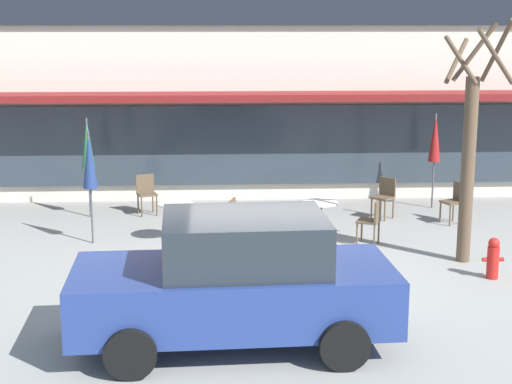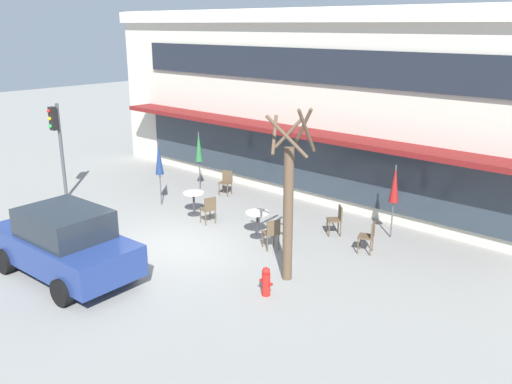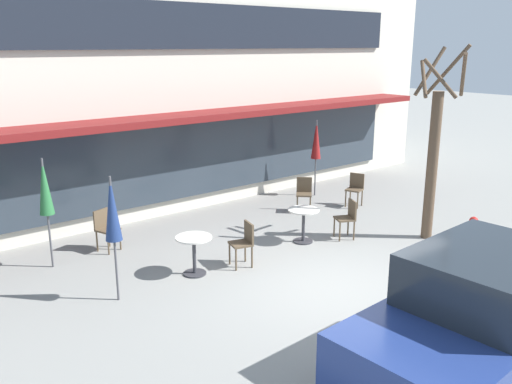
{
  "view_description": "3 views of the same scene",
  "coord_description": "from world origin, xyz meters",
  "px_view_note": "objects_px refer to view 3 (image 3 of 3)",
  "views": [
    {
      "loc": [
        -0.79,
        -12.58,
        4.18
      ],
      "look_at": [
        -0.04,
        2.3,
        0.98
      ],
      "focal_mm": 55.0,
      "sensor_mm": 36.0,
      "label": 1
    },
    {
      "loc": [
        11.18,
        -8.75,
        6.01
      ],
      "look_at": [
        0.69,
        2.87,
        1.14
      ],
      "focal_mm": 38.0,
      "sensor_mm": 36.0,
      "label": 2
    },
    {
      "loc": [
        -6.77,
        -5.83,
        4.27
      ],
      "look_at": [
        0.74,
        3.39,
        1.02
      ],
      "focal_mm": 38.0,
      "sensor_mm": 36.0,
      "label": 3
    }
  ],
  "objects_px": {
    "cafe_chair_3": "(304,192)",
    "cafe_table_streetside": "(303,220)",
    "patio_umbrella_cream_folded": "(45,188)",
    "cafe_chair_1": "(355,187)",
    "parked_sedan": "(481,317)",
    "cafe_chair_2": "(105,227)",
    "fire_hydrant": "(472,232)",
    "street_tree": "(434,152)",
    "cafe_chair_0": "(348,216)",
    "patio_umbrella_corner_open": "(112,210)",
    "cafe_chair_4": "(244,241)",
    "patio_umbrella_green_folded": "(316,140)",
    "cafe_table_near_wall": "(194,249)"
  },
  "relations": [
    {
      "from": "cafe_chair_4",
      "to": "cafe_chair_1",
      "type": "bearing_deg",
      "value": 15.56
    },
    {
      "from": "patio_umbrella_green_folded",
      "to": "patio_umbrella_corner_open",
      "type": "xyz_separation_m",
      "value": [
        -7.41,
        -2.62,
        0.0
      ]
    },
    {
      "from": "parked_sedan",
      "to": "street_tree",
      "type": "height_order",
      "value": "street_tree"
    },
    {
      "from": "cafe_chair_0",
      "to": "cafe_chair_1",
      "type": "relative_size",
      "value": 1.0
    },
    {
      "from": "cafe_chair_3",
      "to": "cafe_table_streetside",
      "type": "bearing_deg",
      "value": -134.34
    },
    {
      "from": "patio_umbrella_green_folded",
      "to": "patio_umbrella_cream_folded",
      "type": "height_order",
      "value": "same"
    },
    {
      "from": "cafe_table_near_wall",
      "to": "street_tree",
      "type": "bearing_deg",
      "value": -17.07
    },
    {
      "from": "cafe_chair_2",
      "to": "cafe_chair_0",
      "type": "bearing_deg",
      "value": -31.24
    },
    {
      "from": "patio_umbrella_green_folded",
      "to": "cafe_chair_0",
      "type": "height_order",
      "value": "patio_umbrella_green_folded"
    },
    {
      "from": "patio_umbrella_green_folded",
      "to": "patio_umbrella_cream_folded",
      "type": "bearing_deg",
      "value": -176.59
    },
    {
      "from": "patio_umbrella_cream_folded",
      "to": "cafe_chair_3",
      "type": "relative_size",
      "value": 2.47
    },
    {
      "from": "cafe_chair_1",
      "to": "cafe_chair_3",
      "type": "xyz_separation_m",
      "value": [
        -1.41,
        0.54,
        0.0
      ]
    },
    {
      "from": "cafe_chair_0",
      "to": "fire_hydrant",
      "type": "xyz_separation_m",
      "value": [
        1.63,
        -2.11,
        -0.17
      ]
    },
    {
      "from": "patio_umbrella_corner_open",
      "to": "cafe_table_near_wall",
      "type": "bearing_deg",
      "value": 2.91
    },
    {
      "from": "patio_umbrella_corner_open",
      "to": "street_tree",
      "type": "xyz_separation_m",
      "value": [
        6.86,
        -1.53,
        0.35
      ]
    },
    {
      "from": "street_tree",
      "to": "cafe_table_near_wall",
      "type": "bearing_deg",
      "value": 162.93
    },
    {
      "from": "patio_umbrella_green_folded",
      "to": "street_tree",
      "type": "height_order",
      "value": "street_tree"
    },
    {
      "from": "cafe_chair_0",
      "to": "fire_hydrant",
      "type": "height_order",
      "value": "cafe_chair_0"
    },
    {
      "from": "cafe_chair_0",
      "to": "cafe_chair_3",
      "type": "xyz_separation_m",
      "value": [
        0.7,
        2.14,
        0.0
      ]
    },
    {
      "from": "cafe_chair_1",
      "to": "street_tree",
      "type": "relative_size",
      "value": 0.21
    },
    {
      "from": "patio_umbrella_green_folded",
      "to": "street_tree",
      "type": "xyz_separation_m",
      "value": [
        -0.56,
        -4.15,
        0.35
      ]
    },
    {
      "from": "street_tree",
      "to": "cafe_chair_0",
      "type": "bearing_deg",
      "value": 142.6
    },
    {
      "from": "cafe_chair_4",
      "to": "cafe_chair_2",
      "type": "bearing_deg",
      "value": 124.98
    },
    {
      "from": "cafe_table_streetside",
      "to": "cafe_chair_4",
      "type": "distance_m",
      "value": 1.85
    },
    {
      "from": "patio_umbrella_green_folded",
      "to": "cafe_chair_3",
      "type": "height_order",
      "value": "patio_umbrella_green_folded"
    },
    {
      "from": "cafe_table_streetside",
      "to": "cafe_chair_2",
      "type": "bearing_deg",
      "value": 147.4
    },
    {
      "from": "street_tree",
      "to": "patio_umbrella_green_folded",
      "type": "bearing_deg",
      "value": 82.34
    },
    {
      "from": "fire_hydrant",
      "to": "cafe_table_streetside",
      "type": "bearing_deg",
      "value": 135.08
    },
    {
      "from": "fire_hydrant",
      "to": "parked_sedan",
      "type": "bearing_deg",
      "value": -149.7
    },
    {
      "from": "cafe_chair_2",
      "to": "fire_hydrant",
      "type": "bearing_deg",
      "value": -38.25
    },
    {
      "from": "cafe_table_streetside",
      "to": "parked_sedan",
      "type": "height_order",
      "value": "parked_sedan"
    },
    {
      "from": "cafe_chair_1",
      "to": "street_tree",
      "type": "height_order",
      "value": "street_tree"
    },
    {
      "from": "patio_umbrella_corner_open",
      "to": "parked_sedan",
      "type": "relative_size",
      "value": 0.51
    },
    {
      "from": "patio_umbrella_cream_folded",
      "to": "cafe_chair_1",
      "type": "height_order",
      "value": "patio_umbrella_cream_folded"
    },
    {
      "from": "cafe_chair_2",
      "to": "street_tree",
      "type": "xyz_separation_m",
      "value": [
        6.01,
        -3.88,
        1.45
      ]
    },
    {
      "from": "fire_hydrant",
      "to": "cafe_chair_0",
      "type": "bearing_deg",
      "value": 127.62
    },
    {
      "from": "cafe_chair_1",
      "to": "parked_sedan",
      "type": "relative_size",
      "value": 0.21
    },
    {
      "from": "cafe_chair_4",
      "to": "cafe_chair_3",
      "type": "bearing_deg",
      "value": 28.68
    },
    {
      "from": "cafe_chair_0",
      "to": "cafe_chair_2",
      "type": "bearing_deg",
      "value": 148.76
    },
    {
      "from": "patio_umbrella_corner_open",
      "to": "fire_hydrant",
      "type": "bearing_deg",
      "value": -19.77
    },
    {
      "from": "cafe_chair_3",
      "to": "street_tree",
      "type": "relative_size",
      "value": 0.21
    },
    {
      "from": "cafe_table_near_wall",
      "to": "street_tree",
      "type": "height_order",
      "value": "street_tree"
    },
    {
      "from": "cafe_table_streetside",
      "to": "patio_umbrella_green_folded",
      "type": "height_order",
      "value": "patio_umbrella_green_folded"
    },
    {
      "from": "cafe_chair_3",
      "to": "street_tree",
      "type": "height_order",
      "value": "street_tree"
    },
    {
      "from": "patio_umbrella_corner_open",
      "to": "cafe_chair_4",
      "type": "relative_size",
      "value": 2.47
    },
    {
      "from": "patio_umbrella_cream_folded",
      "to": "cafe_chair_2",
      "type": "height_order",
      "value": "patio_umbrella_cream_folded"
    },
    {
      "from": "cafe_table_near_wall",
      "to": "patio_umbrella_corner_open",
      "type": "bearing_deg",
      "value": -177.09
    },
    {
      "from": "cafe_chair_4",
      "to": "cafe_table_streetside",
      "type": "bearing_deg",
      "value": 6.94
    },
    {
      "from": "cafe_chair_1",
      "to": "parked_sedan",
      "type": "xyz_separation_m",
      "value": [
        -4.83,
        -6.25,
        0.35
      ]
    },
    {
      "from": "patio_umbrella_green_folded",
      "to": "parked_sedan",
      "type": "xyz_separation_m",
      "value": [
        -4.74,
        -7.7,
        -0.75
      ]
    }
  ]
}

